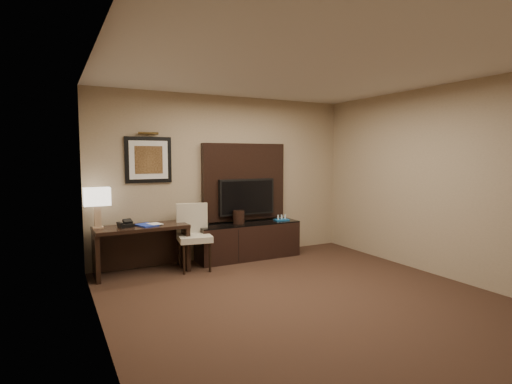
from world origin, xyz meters
TOP-DOWN VIEW (x-y plane):
  - floor at (0.00, 0.00)m, footprint 4.50×5.00m
  - ceiling at (0.00, 0.00)m, footprint 4.50×5.00m
  - wall_back at (0.00, 2.50)m, footprint 4.50×0.01m
  - wall_left at (-2.25, 0.00)m, footprint 0.01×5.00m
  - wall_right at (2.25, 0.00)m, footprint 0.01×5.00m
  - desk at (-1.50, 2.15)m, footprint 1.33×0.60m
  - credenza at (0.26, 2.20)m, footprint 1.74×0.49m
  - tv_wall_panel at (0.30, 2.44)m, footprint 1.50×0.12m
  - tv at (0.30, 2.34)m, footprint 1.00×0.08m
  - artwork at (-1.30, 2.48)m, footprint 0.70×0.04m
  - picture_light at (-1.30, 2.44)m, footprint 0.04×0.04m
  - desk_chair at (-0.76, 1.96)m, footprint 0.55×0.62m
  - table_lamp at (-2.08, 2.24)m, footprint 0.36×0.25m
  - desk_phone at (-1.71, 2.14)m, footprint 0.22×0.20m
  - blue_folder at (-1.43, 2.12)m, footprint 0.32×0.37m
  - book at (-1.39, 2.10)m, footprint 0.17×0.07m
  - ice_bucket at (0.09, 2.22)m, footprint 0.24×0.24m
  - minibar_tray at (0.89, 2.17)m, footprint 0.26×0.17m

SIDE VIEW (x-z plane):
  - floor at x=0.00m, z-range -0.01..0.00m
  - credenza at x=0.26m, z-range 0.00..0.60m
  - desk at x=-1.50m, z-range 0.00..0.70m
  - desk_chair at x=-0.76m, z-range 0.00..0.99m
  - minibar_tray at x=0.89m, z-range 0.60..0.69m
  - ice_bucket at x=0.09m, z-range 0.60..0.82m
  - blue_folder at x=-1.43m, z-range 0.70..0.72m
  - desk_phone at x=-1.71m, z-range 0.70..0.80m
  - book at x=-1.39m, z-range 0.70..0.93m
  - table_lamp at x=-2.08m, z-range 0.70..1.24m
  - tv at x=0.30m, z-range 0.72..1.32m
  - tv_wall_panel at x=0.30m, z-range 0.62..1.92m
  - wall_back at x=0.00m, z-range 0.00..2.70m
  - wall_left at x=-2.25m, z-range 0.00..2.70m
  - wall_right at x=2.25m, z-range 0.00..2.70m
  - artwork at x=-1.30m, z-range 1.30..2.00m
  - picture_light at x=-1.30m, z-range 1.90..2.20m
  - ceiling at x=0.00m, z-range 2.70..2.71m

